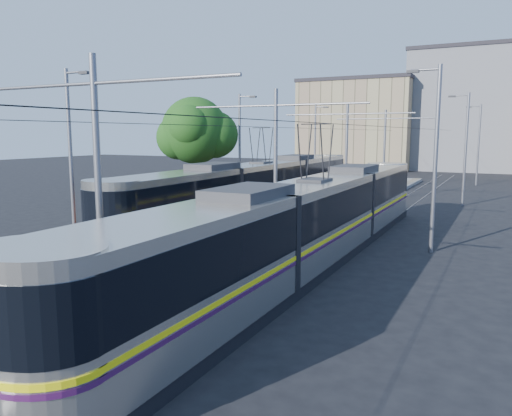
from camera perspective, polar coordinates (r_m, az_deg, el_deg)
The scene contains 14 objects.
ground at distance 18.49m, azimuth -8.30°, elevation -7.72°, with size 160.00×160.00×0.00m, color black.
platform at distance 33.49m, azimuth 8.65°, elevation -0.17°, with size 4.00×50.00×0.30m, color gray.
tactile_strip_left at distance 33.94m, azimuth 6.33°, elevation 0.26°, with size 0.70×50.00×0.01m, color gray.
tactile_strip_right at distance 33.05m, azimuth 11.04°, elevation -0.07°, with size 0.70×50.00×0.01m, color gray.
rails at distance 33.51m, azimuth 8.64°, elevation -0.39°, with size 8.71×70.00×0.03m.
track_arrow at distance 18.74m, azimuth -22.87°, elevation -8.08°, with size 1.20×5.00×0.01m, color silver.
tram_left at distance 31.59m, azimuth 0.59°, elevation 2.26°, with size 2.43×28.75×5.50m.
tram_right at distance 19.76m, azimuth 6.66°, elevation -1.11°, with size 2.43×27.77×5.50m.
catenary at distance 30.43m, azimuth 7.14°, elevation 7.27°, with size 9.20×70.00×7.00m.
street_lamps at distance 36.95m, azimuth 10.75°, elevation 6.86°, with size 15.18×38.22×8.00m.
shelter at distance 28.04m, azimuth 6.03°, elevation 0.96°, with size 0.93×1.17×2.26m.
tree at distance 37.16m, azimuth -6.43°, elevation 8.65°, with size 5.37×4.96×7.80m.
building_left at distance 77.21m, azimuth 11.78°, elevation 9.33°, with size 16.32×12.24×13.00m.
building_centre at distance 78.66m, azimuth 24.11°, elevation 10.15°, with size 18.36×14.28×16.80m.
Camera 1 is at (10.30, -14.48, 5.13)m, focal length 35.00 mm.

